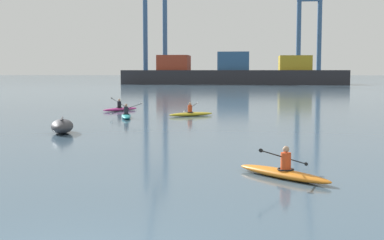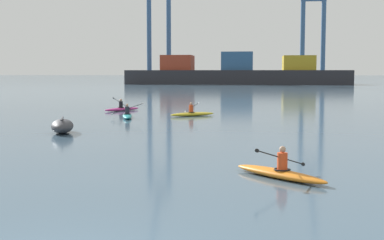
{
  "view_description": "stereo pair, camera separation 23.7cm",
  "coord_description": "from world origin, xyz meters",
  "px_view_note": "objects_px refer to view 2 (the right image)",
  "views": [
    {
      "loc": [
        2.86,
        -7.29,
        3.11
      ],
      "look_at": [
        -0.08,
        19.79,
        0.6
      ],
      "focal_mm": 49.65,
      "sensor_mm": 36.0,
      "label": 1
    },
    {
      "loc": [
        3.09,
        -7.27,
        3.11
      ],
      "look_at": [
        -0.08,
        19.79,
        0.6
      ],
      "focal_mm": 49.65,
      "sensor_mm": 36.0,
      "label": 2
    }
  ],
  "objects_px": {
    "container_barge": "(237,73)",
    "capsized_dinghy": "(62,126)",
    "kayak_yellow": "(192,114)",
    "kayak_teal": "(127,115)",
    "kayak_orange": "(280,172)",
    "gantry_crane_west": "(158,7)",
    "gantry_crane_west_mid": "(314,14)",
    "kayak_magenta": "(122,109)"
  },
  "relations": [
    {
      "from": "container_barge",
      "to": "capsized_dinghy",
      "type": "height_order",
      "value": "container_barge"
    },
    {
      "from": "kayak_yellow",
      "to": "kayak_teal",
      "type": "bearing_deg",
      "value": -154.14
    },
    {
      "from": "kayak_orange",
      "to": "kayak_teal",
      "type": "relative_size",
      "value": 0.83
    },
    {
      "from": "kayak_orange",
      "to": "capsized_dinghy",
      "type": "bearing_deg",
      "value": 135.42
    },
    {
      "from": "gantry_crane_west",
      "to": "gantry_crane_west_mid",
      "type": "bearing_deg",
      "value": 7.87
    },
    {
      "from": "gantry_crane_west",
      "to": "kayak_magenta",
      "type": "bearing_deg",
      "value": -81.44
    },
    {
      "from": "kayak_orange",
      "to": "gantry_crane_west",
      "type": "bearing_deg",
      "value": 101.9
    },
    {
      "from": "gantry_crane_west_mid",
      "to": "kayak_orange",
      "type": "relative_size",
      "value": 13.21
    },
    {
      "from": "container_barge",
      "to": "capsized_dinghy",
      "type": "bearing_deg",
      "value": -93.06
    },
    {
      "from": "kayak_magenta",
      "to": "kayak_yellow",
      "type": "distance_m",
      "value": 7.33
    },
    {
      "from": "container_barge",
      "to": "kayak_teal",
      "type": "relative_size",
      "value": 15.25
    },
    {
      "from": "gantry_crane_west",
      "to": "capsized_dinghy",
      "type": "distance_m",
      "value": 113.87
    },
    {
      "from": "capsized_dinghy",
      "to": "kayak_yellow",
      "type": "height_order",
      "value": "kayak_yellow"
    },
    {
      "from": "kayak_orange",
      "to": "kayak_yellow",
      "type": "relative_size",
      "value": 0.91
    },
    {
      "from": "container_barge",
      "to": "gantry_crane_west",
      "type": "xyz_separation_m",
      "value": [
        -20.68,
        8.86,
        17.05
      ]
    },
    {
      "from": "container_barge",
      "to": "kayak_yellow",
      "type": "xyz_separation_m",
      "value": [
        -0.13,
        -91.49,
        -2.39
      ]
    },
    {
      "from": "container_barge",
      "to": "kayak_magenta",
      "type": "height_order",
      "value": "container_barge"
    },
    {
      "from": "kayak_teal",
      "to": "kayak_yellow",
      "type": "bearing_deg",
      "value": 25.86
    },
    {
      "from": "kayak_yellow",
      "to": "kayak_teal",
      "type": "height_order",
      "value": "kayak_yellow"
    },
    {
      "from": "gantry_crane_west",
      "to": "container_barge",
      "type": "bearing_deg",
      "value": -23.21
    },
    {
      "from": "gantry_crane_west_mid",
      "to": "kayak_yellow",
      "type": "height_order",
      "value": "gantry_crane_west_mid"
    },
    {
      "from": "kayak_orange",
      "to": "gantry_crane_west_mid",
      "type": "bearing_deg",
      "value": 83.53
    },
    {
      "from": "container_barge",
      "to": "gantry_crane_west_mid",
      "type": "xyz_separation_m",
      "value": [
        19.3,
        14.39,
        15.34
      ]
    },
    {
      "from": "gantry_crane_west_mid",
      "to": "kayak_teal",
      "type": "distance_m",
      "value": 111.84
    },
    {
      "from": "container_barge",
      "to": "gantry_crane_west",
      "type": "height_order",
      "value": "gantry_crane_west"
    },
    {
      "from": "gantry_crane_west_mid",
      "to": "capsized_dinghy",
      "type": "height_order",
      "value": "gantry_crane_west_mid"
    },
    {
      "from": "gantry_crane_west_mid",
      "to": "kayak_orange",
      "type": "xyz_separation_m",
      "value": [
        -14.4,
        -126.94,
        -17.72
      ]
    },
    {
      "from": "container_barge",
      "to": "gantry_crane_west_mid",
      "type": "height_order",
      "value": "gantry_crane_west_mid"
    },
    {
      "from": "gantry_crane_west",
      "to": "gantry_crane_west_mid",
      "type": "distance_m",
      "value": 40.39
    },
    {
      "from": "gantry_crane_west_mid",
      "to": "kayak_yellow",
      "type": "relative_size",
      "value": 12.04
    },
    {
      "from": "gantry_crane_west_mid",
      "to": "kayak_orange",
      "type": "height_order",
      "value": "gantry_crane_west_mid"
    },
    {
      "from": "kayak_magenta",
      "to": "kayak_orange",
      "type": "distance_m",
      "value": 27.53
    },
    {
      "from": "gantry_crane_west",
      "to": "kayak_teal",
      "type": "relative_size",
      "value": 12.34
    },
    {
      "from": "gantry_crane_west",
      "to": "gantry_crane_west_mid",
      "type": "height_order",
      "value": "gantry_crane_west"
    },
    {
      "from": "gantry_crane_west_mid",
      "to": "kayak_magenta",
      "type": "bearing_deg",
      "value": -104.06
    },
    {
      "from": "kayak_teal",
      "to": "capsized_dinghy",
      "type": "bearing_deg",
      "value": -97.79
    },
    {
      "from": "kayak_orange",
      "to": "kayak_yellow",
      "type": "bearing_deg",
      "value": 103.44
    },
    {
      "from": "gantry_crane_west",
      "to": "kayak_yellow",
      "type": "distance_m",
      "value": 104.26
    },
    {
      "from": "gantry_crane_west",
      "to": "kayak_teal",
      "type": "distance_m",
      "value": 105.47
    },
    {
      "from": "gantry_crane_west",
      "to": "kayak_yellow",
      "type": "bearing_deg",
      "value": -78.43
    },
    {
      "from": "gantry_crane_west_mid",
      "to": "kayak_orange",
      "type": "bearing_deg",
      "value": -96.47
    },
    {
      "from": "kayak_yellow",
      "to": "kayak_magenta",
      "type": "bearing_deg",
      "value": 145.73
    }
  ]
}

